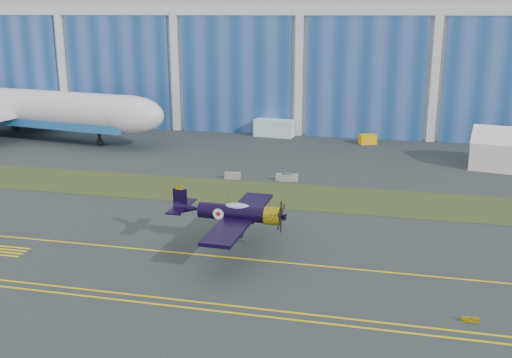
% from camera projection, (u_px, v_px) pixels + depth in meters
% --- Properties ---
extents(ground, '(260.00, 260.00, 0.00)m').
position_uv_depth(ground, '(214.00, 235.00, 57.12)').
color(ground, '#2F3636').
rests_on(ground, ground).
extents(grass_median, '(260.00, 10.00, 0.02)m').
position_uv_depth(grass_median, '(249.00, 193.00, 70.24)').
color(grass_median, '#475128').
rests_on(grass_median, ground).
extents(hangar, '(220.00, 45.70, 30.00)m').
position_uv_depth(hangar, '(317.00, 41.00, 120.42)').
color(hangar, silver).
rests_on(hangar, ground).
extents(taxiway_centreline, '(200.00, 0.20, 0.02)m').
position_uv_depth(taxiway_centreline, '(197.00, 254.00, 52.43)').
color(taxiway_centreline, yellow).
rests_on(taxiway_centreline, ground).
extents(edge_line_near, '(80.00, 0.20, 0.02)m').
position_uv_depth(edge_line_near, '(156.00, 304.00, 43.52)').
color(edge_line_near, yellow).
rests_on(edge_line_near, ground).
extents(edge_line_far, '(80.00, 0.20, 0.02)m').
position_uv_depth(edge_line_far, '(161.00, 298.00, 44.46)').
color(edge_line_far, yellow).
rests_on(edge_line_far, ground).
extents(guard_board_right, '(1.20, 0.15, 0.35)m').
position_uv_depth(guard_board_right, '(470.00, 320.00, 40.98)').
color(guard_board_right, yellow).
rests_on(guard_board_right, ground).
extents(warbird, '(11.98, 14.29, 4.14)m').
position_uv_depth(warbird, '(233.00, 212.00, 52.36)').
color(warbird, black).
rests_on(warbird, ground).
extents(jetliner, '(75.38, 66.92, 23.43)m').
position_uv_depth(jetliner, '(2.00, 67.00, 99.17)').
color(jetliner, white).
rests_on(jetliner, ground).
extents(shipping_container, '(6.91, 3.44, 2.87)m').
position_uv_depth(shipping_container, '(274.00, 128.00, 102.02)').
color(shipping_container, white).
rests_on(shipping_container, ground).
extents(tug, '(3.04, 2.46, 1.54)m').
position_uv_depth(tug, '(368.00, 139.00, 96.37)').
color(tug, '#FAB205').
rests_on(tug, ground).
extents(barrier_a, '(2.03, 0.72, 0.90)m').
position_uv_depth(barrier_a, '(233.00, 176.00, 76.03)').
color(barrier_a, gray).
rests_on(barrier_a, ground).
extents(barrier_b, '(2.06, 0.84, 0.90)m').
position_uv_depth(barrier_b, '(284.00, 178.00, 75.10)').
color(barrier_b, gray).
rests_on(barrier_b, ground).
extents(barrier_c, '(2.06, 0.85, 0.90)m').
position_uv_depth(barrier_c, '(290.00, 178.00, 75.17)').
color(barrier_c, gray).
rests_on(barrier_c, ground).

